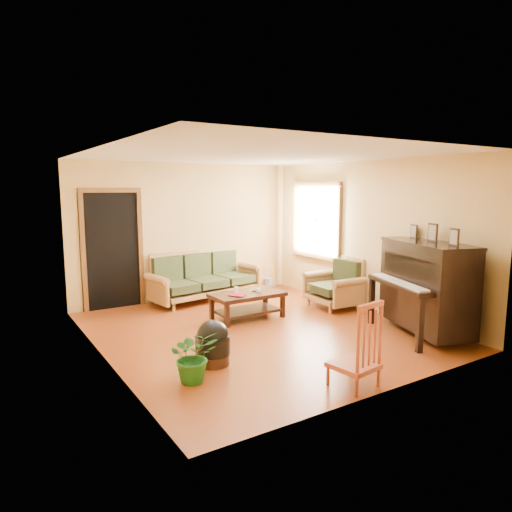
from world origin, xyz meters
TOP-DOWN VIEW (x-y plane):
  - floor at (0.00, 0.00)m, footprint 5.00×5.00m
  - doorway at (-1.45, 2.48)m, footprint 1.08×0.16m
  - window at (2.21, 1.30)m, footprint 0.12×1.36m
  - sofa at (0.19, 2.14)m, footprint 2.26×1.19m
  - coffee_table at (0.20, 0.62)m, footprint 1.18×0.65m
  - armchair at (1.86, 0.38)m, footprint 0.91×0.95m
  - piano at (1.96, -1.48)m, footprint 1.37×1.76m
  - footstool at (-1.18, -0.84)m, footprint 0.44×0.44m
  - red_chair at (-0.18, -2.21)m, footprint 0.51×0.55m
  - leaning_frame at (1.74, 2.39)m, footprint 0.42×0.14m
  - ceramic_crock at (1.75, 2.29)m, footprint 0.21×0.21m
  - potted_plant at (-1.59, -1.18)m, footprint 0.61×0.55m
  - book at (-0.13, 0.47)m, footprint 0.29×0.31m
  - candle at (0.01, 0.65)m, footprint 0.07×0.07m
  - glass_jar at (0.40, 0.59)m, footprint 0.10×0.10m
  - remote at (0.38, 0.64)m, footprint 0.15×0.05m

SIDE VIEW (x-z plane):
  - floor at x=0.00m, z-range 0.00..0.00m
  - ceramic_crock at x=1.75m, z-range 0.00..0.22m
  - footstool at x=-1.18m, z-range 0.00..0.41m
  - coffee_table at x=0.20m, z-range 0.00..0.43m
  - leaning_frame at x=1.74m, z-range 0.00..0.55m
  - potted_plant at x=-1.59m, z-range 0.00..0.59m
  - remote at x=0.38m, z-range 0.43..0.44m
  - book at x=-0.13m, z-range 0.43..0.45m
  - armchair at x=1.86m, z-range 0.00..0.91m
  - glass_jar at x=0.40m, z-range 0.43..0.49m
  - sofa at x=0.19m, z-range 0.00..0.92m
  - red_chair at x=-0.18m, z-range 0.00..0.96m
  - candle at x=0.01m, z-range 0.43..0.54m
  - piano at x=1.96m, z-range 0.00..1.37m
  - doorway at x=-1.45m, z-range 0.00..2.05m
  - window at x=2.21m, z-range 0.77..2.23m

